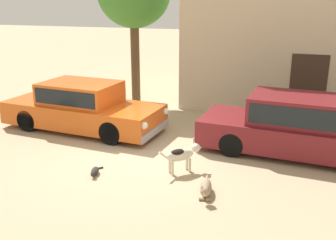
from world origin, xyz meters
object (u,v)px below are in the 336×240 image
stray_dog_spotted (182,154)px  stray_cat (95,171)px  stray_dog_tan (206,188)px  parked_sedan_second (295,125)px  parked_sedan_nearest (82,106)px

stray_dog_spotted → stray_cat: bearing=159.8°
stray_dog_tan → parked_sedan_second: bearing=141.0°
parked_sedan_nearest → stray_cat: bearing=-51.2°
parked_sedan_second → stray_dog_spotted: bearing=-135.7°
parked_sedan_nearest → stray_dog_tan: size_ratio=4.74×
stray_dog_spotted → stray_cat: 1.96m
parked_sedan_second → stray_cat: (-4.12, -2.69, -0.65)m
parked_sedan_nearest → parked_sedan_second: bearing=4.4°
parked_sedan_nearest → parked_sedan_second: 5.96m
parked_sedan_nearest → parked_sedan_second: parked_sedan_second is taller
parked_sedan_nearest → stray_dog_tan: bearing=-28.5°
stray_dog_tan → stray_dog_spotted: bearing=-149.5°
parked_sedan_nearest → stray_cat: 3.33m
stray_cat → stray_dog_spotted: bearing=94.7°
stray_dog_spotted → parked_sedan_second: bearing=-2.6°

